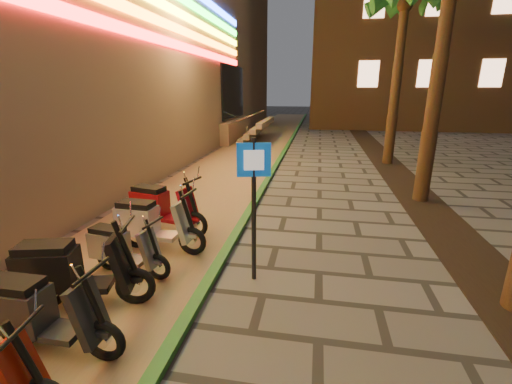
% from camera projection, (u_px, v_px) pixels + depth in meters
% --- Properties ---
extents(parking_strip, '(3.40, 60.00, 0.01)m').
position_uv_depth(parking_strip, '(231.00, 168.00, 13.44)').
color(parking_strip, '#8C7251').
rests_on(parking_strip, ground).
extents(green_curb, '(0.18, 60.00, 0.10)m').
position_uv_depth(green_curb, '(274.00, 169.00, 13.14)').
color(green_curb, '#286927').
rests_on(green_curb, ground).
extents(planting_strip, '(1.20, 40.00, 0.02)m').
position_uv_depth(planting_strip, '(444.00, 227.00, 7.68)').
color(planting_strip, black).
rests_on(planting_strip, ground).
extents(palm_d, '(2.97, 3.02, 7.16)m').
position_uv_depth(palm_d, '(405.00, 5.00, 12.55)').
color(palm_d, '#472D19').
rests_on(palm_d, ground).
extents(pedestrian_sign, '(0.50, 0.15, 2.31)m').
position_uv_depth(pedestrian_sign, '(254.00, 192.00, 5.18)').
color(pedestrian_sign, black).
rests_on(pedestrian_sign, ground).
extents(scooter_5, '(1.68, 0.59, 1.19)m').
position_uv_depth(scooter_5, '(38.00, 313.00, 3.92)').
color(scooter_5, black).
rests_on(scooter_5, ground).
extents(scooter_6, '(1.83, 0.90, 1.29)m').
position_uv_depth(scooter_6, '(69.00, 271.00, 4.74)').
color(scooter_6, black).
rests_on(scooter_6, ground).
extents(scooter_7, '(1.48, 0.60, 1.04)m').
position_uv_depth(scooter_7, '(121.00, 248.00, 5.67)').
color(scooter_7, black).
rests_on(scooter_7, ground).
extents(scooter_8, '(1.78, 0.62, 1.25)m').
position_uv_depth(scooter_8, '(150.00, 224.00, 6.47)').
color(scooter_8, black).
rests_on(scooter_8, ground).
extents(scooter_9, '(1.82, 0.83, 1.28)m').
position_uv_depth(scooter_9, '(161.00, 207.00, 7.35)').
color(scooter_9, black).
rests_on(scooter_9, ground).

